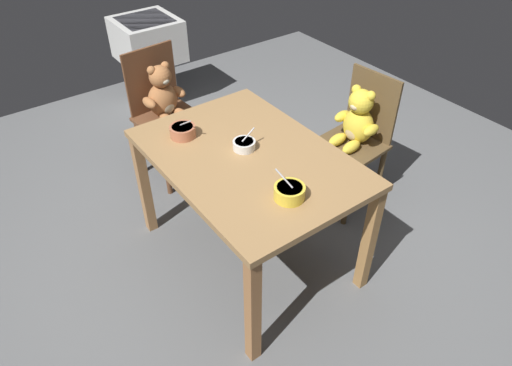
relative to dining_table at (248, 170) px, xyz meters
name	(u,v)px	position (x,y,z in m)	size (l,w,h in m)	color
ground_plane	(249,256)	(0.00, 0.00, -0.66)	(5.20, 5.20, 0.04)	slate
dining_table	(248,170)	(0.00, 0.00, 0.00)	(1.19, 0.83, 0.73)	#9B7347
teddy_chair_near_left	(164,102)	(-1.04, 0.04, -0.08)	(0.44, 0.45, 0.91)	brown
teddy_chair_far_center	(356,128)	(-0.04, 0.86, -0.08)	(0.42, 0.43, 0.89)	brown
porridge_bowl_terracotta_near_left	(183,131)	(-0.35, -0.18, 0.13)	(0.15, 0.14, 0.13)	#B86B4B
porridge_bowl_yellow_near_right	(289,192)	(0.38, -0.04, 0.13)	(0.15, 0.14, 0.13)	yellow
porridge_bowl_white_center	(244,145)	(-0.06, 0.02, 0.12)	(0.12, 0.13, 0.11)	silver
sink_basin	(149,50)	(-2.05, 0.41, -0.14)	(0.50, 0.50, 0.76)	#B7B2A8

